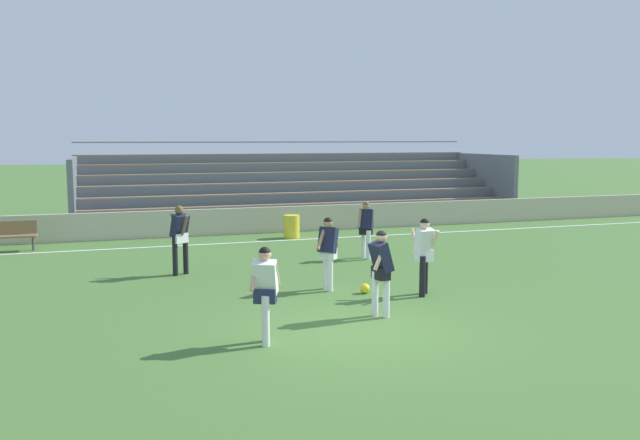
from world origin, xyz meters
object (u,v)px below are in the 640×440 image
object	(u,v)px
player_dark_dropping_back	(381,266)
player_white_on_ball	(424,250)
player_dark_pressing_high	(180,233)
soccer_ball	(365,288)
bench_far_right	(4,233)
player_dark_wide_right	(328,247)
player_dark_trailing_run	(366,225)
player_white_challenging	(265,287)
bleacher_stand	(299,185)
trash_bin	(292,227)

from	to	relation	value
player_dark_dropping_back	player_white_on_ball	bearing A→B (deg)	39.40
player_dark_dropping_back	player_dark_pressing_high	distance (m)	5.99
player_dark_dropping_back	soccer_ball	size ratio (longest dim) A/B	7.51
player_white_on_ball	bench_far_right	bearing A→B (deg)	136.39
bench_far_right	player_dark_dropping_back	world-z (taller)	player_dark_dropping_back
player_dark_wide_right	soccer_ball	bearing A→B (deg)	-40.41
player_dark_trailing_run	soccer_ball	distance (m)	4.25
player_white_on_ball	player_dark_dropping_back	distance (m)	2.03
bench_far_right	player_dark_pressing_high	distance (m)	6.85
player_dark_dropping_back	player_dark_pressing_high	bearing A→B (deg)	121.73
player_white_challenging	player_dark_dropping_back	bearing A→B (deg)	20.48
player_dark_dropping_back	soccer_ball	xyz separation A→B (m)	(0.43, 1.83, -0.87)
player_dark_wide_right	player_white_challenging	xyz separation A→B (m)	(-2.23, -3.31, -0.01)
bench_far_right	player_dark_pressing_high	size ratio (longest dim) A/B	1.04
bleacher_stand	player_white_on_ball	xyz separation A→B (m)	(-1.33, -13.87, -0.40)
player_dark_wide_right	player_dark_pressing_high	world-z (taller)	player_dark_pressing_high
player_dark_wide_right	trash_bin	bearing A→B (deg)	80.08
player_white_on_ball	player_dark_pressing_high	size ratio (longest dim) A/B	0.97
bleacher_stand	player_dark_trailing_run	world-z (taller)	bleacher_stand
bench_far_right	bleacher_stand	bearing A→B (deg)	25.15
bleacher_stand	player_dark_wide_right	bearing A→B (deg)	-103.76
soccer_ball	player_dark_dropping_back	bearing A→B (deg)	-103.28
bleacher_stand	player_white_challenging	size ratio (longest dim) A/B	11.07
bleacher_stand	player_dark_wide_right	size ratio (longest dim) A/B	10.98
player_white_challenging	trash_bin	bearing A→B (deg)	71.98
player_white_on_ball	soccer_ball	world-z (taller)	player_white_on_ball
bleacher_stand	player_dark_pressing_high	xyz separation A→B (m)	(-6.05, -10.06, -0.36)
player_white_challenging	player_dark_pressing_high	world-z (taller)	player_dark_pressing_high
trash_bin	player_dark_dropping_back	distance (m)	10.12
player_dark_trailing_run	player_dark_pressing_high	bearing A→B (deg)	-173.54
player_dark_trailing_run	player_white_on_ball	bearing A→B (deg)	-96.03
player_dark_trailing_run	player_dark_wide_right	bearing A→B (deg)	-124.52
trash_bin	player_dark_dropping_back	size ratio (longest dim) A/B	0.47
player_dark_dropping_back	player_dark_pressing_high	xyz separation A→B (m)	(-3.15, 5.09, 0.05)
player_dark_wide_right	player_dark_trailing_run	bearing A→B (deg)	55.48
player_dark_wide_right	bleacher_stand	bearing A→B (deg)	76.24
player_white_challenging	soccer_ball	bearing A→B (deg)	43.61
trash_bin	player_white_challenging	distance (m)	11.53
player_dark_pressing_high	soccer_ball	bearing A→B (deg)	-42.33
player_white_on_ball	player_dark_dropping_back	world-z (taller)	player_white_on_ball
player_dark_trailing_run	soccer_ball	size ratio (longest dim) A/B	7.32
soccer_ball	player_dark_pressing_high	bearing A→B (deg)	137.67
trash_bin	bleacher_stand	bearing A→B (deg)	70.74
player_white_on_ball	player_white_challenging	xyz separation A→B (m)	(-4.02, -2.21, -0.04)
bleacher_stand	bench_far_right	world-z (taller)	bleacher_stand
bleacher_stand	soccer_ball	xyz separation A→B (m)	(-2.47, -13.32, -1.28)
bench_far_right	player_dark_dropping_back	bearing A→B (deg)	-52.70
player_dark_wide_right	player_dark_dropping_back	xyz separation A→B (m)	(0.23, -2.39, 0.02)
trash_bin	player_white_challenging	size ratio (longest dim) A/B	0.48
trash_bin	soccer_ball	world-z (taller)	trash_bin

